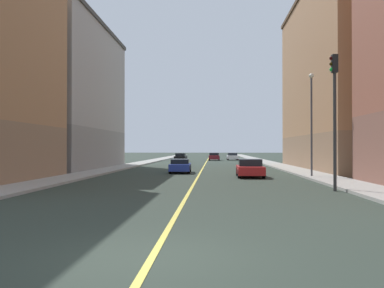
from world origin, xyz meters
The scene contains 13 objects.
ground_plane centered at (0.00, 0.00, 0.00)m, with size 400.00×400.00×0.00m, color #2B362D.
sidewalk_left centered at (8.89, 49.00, 0.07)m, with size 2.58×168.00×0.15m, color #9E9B93.
sidewalk_right centered at (-8.89, 49.00, 0.07)m, with size 2.58×168.00×0.15m, color #9E9B93.
lane_center_stripe centered at (0.00, 49.00, 0.01)m, with size 0.16×154.00×0.01m, color #E5D14C.
building_left_mid centered at (15.31, 35.59, 9.11)m, with size 10.57×25.31×18.21m.
building_right_midblock centered at (-15.31, 35.31, 7.52)m, with size 10.57×20.48×15.02m.
traffic_light_left_near centered at (7.19, 13.23, 4.34)m, with size 0.40×0.32×6.79m.
street_lamp_left_near centered at (8.20, 22.71, 4.60)m, with size 0.36×0.36×7.37m.
car_maroon centered at (1.22, 66.35, 0.67)m, with size 1.91×4.08×1.36m.
car_white centered at (4.50, 68.73, 0.64)m, with size 1.98×4.35×1.31m.
car_blue centered at (-1.72, 28.52, 0.60)m, with size 1.86×4.29×1.20m.
car_black centered at (-4.31, 61.97, 0.66)m, with size 1.93×4.49×1.32m.
car_red centered at (3.85, 23.38, 0.65)m, with size 1.96×4.25×1.34m.
Camera 1 is at (1.21, -8.24, 2.13)m, focal length 39.88 mm.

